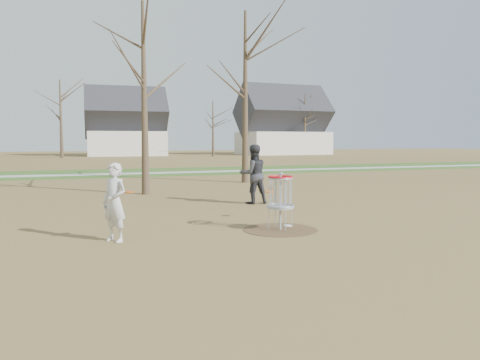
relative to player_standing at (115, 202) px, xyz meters
name	(u,v)px	position (x,y,z in m)	size (l,w,h in m)	color
ground	(280,230)	(3.86, -0.01, -0.84)	(160.00, 160.00, 0.00)	brown
green_band	(149,172)	(3.86, 20.99, -0.84)	(160.00, 8.00, 0.01)	#2D5119
footpath	(151,173)	(3.86, 19.99, -0.83)	(160.00, 1.50, 0.01)	#9E9E99
dirt_circle	(280,230)	(3.86, -0.01, -0.84)	(1.80, 1.80, 0.01)	#47331E
player_standing	(115,202)	(0.00, 0.00, 0.00)	(0.62, 0.40, 1.69)	silver
player_throwing	(253,174)	(4.92, 4.52, 0.16)	(0.97, 0.76, 2.00)	#303035
disc_grounded	(288,226)	(4.23, 0.33, -0.82)	(0.22, 0.22, 0.02)	white
discs_in_play	(211,192)	(2.35, 0.71, 0.06)	(4.13, 1.80, 0.35)	#EA590C
disc_golf_basket	(280,192)	(3.86, -0.01, 0.07)	(0.64, 0.64, 1.35)	#9EA3AD
bare_trees	(144,106)	(5.64, 35.78, 4.50)	(52.62, 44.98, 9.00)	#382B1E
houses_row	(145,129)	(8.18, 52.55, 2.68)	(56.51, 10.01, 7.26)	silver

